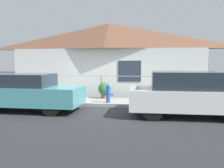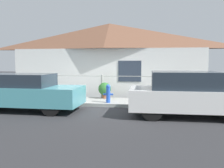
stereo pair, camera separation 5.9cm
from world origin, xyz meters
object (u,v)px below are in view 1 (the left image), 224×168
car_right (187,94)px  fire_hydrant (108,93)px  potted_plant_near_hydrant (105,89)px  car_left (24,92)px

car_right → fire_hydrant: (-2.92, 1.49, -0.22)m
fire_hydrant → potted_plant_near_hydrant: bearing=108.6°
car_left → potted_plant_near_hydrant: car_left is taller
car_right → potted_plant_near_hydrant: 4.20m
potted_plant_near_hydrant → car_right: bearing=-38.3°
fire_hydrant → car_left: bearing=-152.5°
fire_hydrant → potted_plant_near_hydrant: 1.17m
fire_hydrant → car_right: bearing=-27.0°
car_left → fire_hydrant: 3.23m
car_right → fire_hydrant: 3.29m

